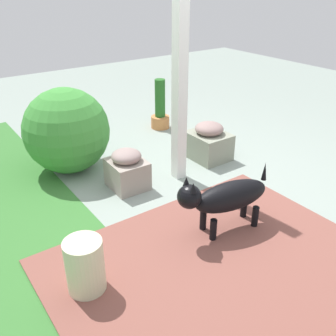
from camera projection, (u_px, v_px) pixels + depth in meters
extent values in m
plane|color=gray|center=(194.00, 193.00, 3.83)|extent=(12.00, 12.00, 0.00)
cube|color=brown|center=(216.00, 264.00, 2.87)|extent=(1.80, 2.40, 0.02)
cube|color=white|center=(180.00, 62.00, 3.58)|extent=(0.12, 0.12, 2.45)
cube|color=gray|center=(208.00, 146.00, 4.48)|extent=(0.47, 0.40, 0.31)
ellipsoid|color=gray|center=(209.00, 129.00, 4.38)|extent=(0.33, 0.33, 0.15)
cube|color=gray|center=(127.00, 174.00, 3.87)|extent=(0.40, 0.36, 0.30)
ellipsoid|color=gray|center=(126.00, 156.00, 3.77)|extent=(0.30, 0.30, 0.14)
sphere|color=#3C8B36|center=(67.00, 131.00, 4.08)|extent=(0.92, 0.92, 0.92)
cylinder|color=#C17942|center=(160.00, 122.00, 5.40)|extent=(0.26, 0.26, 0.17)
cylinder|color=#255E21|center=(160.00, 98.00, 5.24)|extent=(0.14, 0.14, 0.52)
ellipsoid|color=black|center=(231.00, 196.00, 3.14)|extent=(0.33, 0.71, 0.25)
sphere|color=black|center=(189.00, 197.00, 2.94)|extent=(0.19, 0.19, 0.19)
cone|color=black|center=(193.00, 188.00, 2.84)|extent=(0.06, 0.06, 0.08)
cone|color=black|center=(186.00, 182.00, 2.93)|extent=(0.06, 0.06, 0.08)
cylinder|color=black|center=(213.00, 230.00, 3.10)|extent=(0.06, 0.06, 0.20)
cylinder|color=black|center=(203.00, 220.00, 3.22)|extent=(0.06, 0.06, 0.20)
cylinder|color=black|center=(255.00, 217.00, 3.27)|extent=(0.06, 0.06, 0.20)
cylinder|color=black|center=(244.00, 208.00, 3.39)|extent=(0.06, 0.06, 0.20)
cone|color=black|center=(265.00, 171.00, 3.20)|extent=(0.05, 0.05, 0.16)
cylinder|color=beige|center=(85.00, 267.00, 2.57)|extent=(0.26, 0.26, 0.41)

